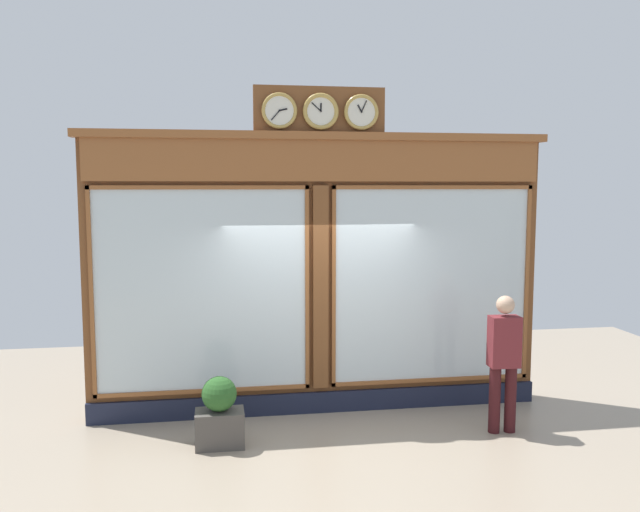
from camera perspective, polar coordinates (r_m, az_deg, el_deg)
shop_facade at (r=8.65m, az=-0.13°, el=-1.40°), size 6.09×0.42×4.25m
pedestrian at (r=8.31m, az=15.72°, el=-8.52°), size 0.37×0.24×1.69m
planter_box at (r=7.90m, az=-8.72°, el=-14.63°), size 0.56×0.36×0.42m
planter_shrub at (r=7.76m, az=-8.77°, el=-11.78°), size 0.40×0.40×0.40m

